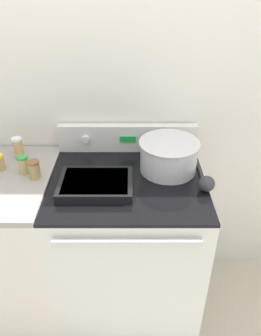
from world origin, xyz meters
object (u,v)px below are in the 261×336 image
object	(u,v)px
mixing_bowl	(168,154)
spice_jar_white_cap	(17,148)
ladle	(205,182)
casserole_dish	(95,184)
spice_jar_brown_cap	(33,170)
spice_jar_green_cap	(22,165)

from	to	relation	value
mixing_bowl	spice_jar_white_cap	xyz separation A→B (m)	(-0.80, 0.10, -0.02)
ladle	spice_jar_white_cap	bearing A→B (deg)	164.39
casserole_dish	spice_jar_white_cap	xyz separation A→B (m)	(-0.44, 0.27, 0.05)
mixing_bowl	ladle	distance (m)	0.24
spice_jar_white_cap	ladle	bearing A→B (deg)	-15.61
casserole_dish	spice_jar_brown_cap	bearing A→B (deg)	166.47
ladle	spice_jar_green_cap	bearing A→B (deg)	172.13
mixing_bowl	spice_jar_brown_cap	world-z (taller)	mixing_bowl
ladle	casserole_dish	bearing A→B (deg)	179.73
casserole_dish	spice_jar_green_cap	size ratio (longest dim) A/B	3.76
mixing_bowl	ladle	world-z (taller)	mixing_bowl
spice_jar_green_cap	spice_jar_brown_cap	bearing A→B (deg)	-35.60
spice_jar_brown_cap	spice_jar_white_cap	size ratio (longest dim) A/B	0.78
spice_jar_brown_cap	spice_jar_white_cap	world-z (taller)	spice_jar_white_cap
mixing_bowl	spice_jar_brown_cap	bearing A→B (deg)	-172.07
spice_jar_brown_cap	spice_jar_white_cap	bearing A→B (deg)	124.53
spice_jar_brown_cap	spice_jar_green_cap	world-z (taller)	spice_jar_brown_cap
ladle	spice_jar_white_cap	world-z (taller)	spice_jar_white_cap
spice_jar_brown_cap	spice_jar_white_cap	distance (m)	0.24
mixing_bowl	spice_jar_brown_cap	xyz separation A→B (m)	(-0.67, -0.09, -0.03)
ladle	spice_jar_white_cap	xyz separation A→B (m)	(-0.97, 0.27, 0.04)
casserole_dish	mixing_bowl	bearing A→B (deg)	24.77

